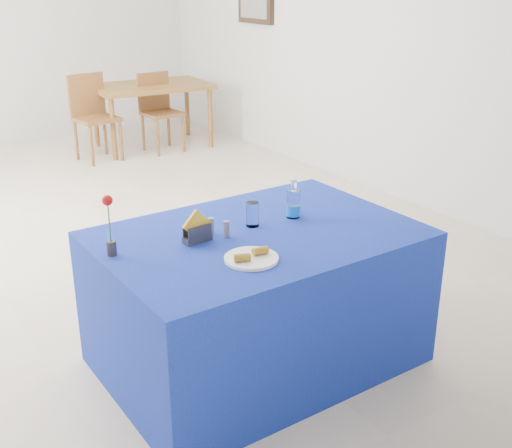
{
  "coord_description": "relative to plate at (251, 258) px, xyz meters",
  "views": [
    {
      "loc": [
        -1.85,
        -4.74,
        2.0
      ],
      "look_at": [
        -0.31,
        -2.48,
        0.92
      ],
      "focal_mm": 45.0,
      "sensor_mm": 36.0,
      "label": 1
    }
  ],
  "objects": [
    {
      "name": "room_shell",
      "position": [
        0.35,
        2.51,
        0.98
      ],
      "size": [
        7.0,
        7.0,
        7.0
      ],
      "color": "silver",
      "rests_on": "ground"
    },
    {
      "name": "chair_bg_left",
      "position": [
        1.0,
        4.67,
        -0.22
      ],
      "size": [
        0.47,
        0.47,
        0.95
      ],
      "rotation": [
        0.0,
        0.0,
        0.12
      ],
      "color": "brown",
      "rests_on": "floor"
    },
    {
      "name": "floor",
      "position": [
        0.35,
        2.51,
        -0.77
      ],
      "size": [
        7.0,
        7.0,
        0.0
      ],
      "primitive_type": "plane",
      "color": "beige",
      "rests_on": "ground"
    },
    {
      "name": "water_bottle",
      "position": [
        0.5,
        0.33,
        0.06
      ],
      "size": [
        0.08,
        0.08,
        0.21
      ],
      "color": "silver",
      "rests_on": "blue_table"
    },
    {
      "name": "banana_pieces",
      "position": [
        -0.0,
        -0.01,
        0.03
      ],
      "size": [
        0.19,
        0.07,
        0.04
      ],
      "color": "gold",
      "rests_on": "plate"
    },
    {
      "name": "pepper_shaker",
      "position": [
        0.05,
        0.3,
        0.04
      ],
      "size": [
        0.03,
        0.03,
        0.08
      ],
      "primitive_type": "cylinder",
      "color": "slate",
      "rests_on": "blue_table"
    },
    {
      "name": "drinking_glass",
      "position": [
        0.24,
        0.35,
        0.06
      ],
      "size": [
        0.07,
        0.07,
        0.13
      ],
      "primitive_type": "cylinder",
      "color": "silver",
      "rests_on": "blue_table"
    },
    {
      "name": "salt_shaker",
      "position": [
        0.01,
        0.38,
        0.04
      ],
      "size": [
        0.03,
        0.03,
        0.08
      ],
      "primitive_type": "cylinder",
      "color": "slate",
      "rests_on": "blue_table"
    },
    {
      "name": "blue_table",
      "position": [
        0.21,
        0.26,
        -0.39
      ],
      "size": [
        1.6,
        1.1,
        0.76
      ],
      "color": "navy",
      "rests_on": "floor"
    },
    {
      "name": "oak_table",
      "position": [
        1.78,
        4.79,
        -0.09
      ],
      "size": [
        1.41,
        0.98,
        0.76
      ],
      "color": "olive",
      "rests_on": "floor"
    },
    {
      "name": "chair_bg_right",
      "position": [
        1.79,
        4.62,
        -0.25
      ],
      "size": [
        0.43,
        0.43,
        0.9
      ],
      "rotation": [
        0.0,
        0.0,
        0.06
      ],
      "color": "brown",
      "rests_on": "floor"
    },
    {
      "name": "napkin_holder",
      "position": [
        -0.1,
        0.33,
        0.04
      ],
      "size": [
        0.16,
        0.07,
        0.17
      ],
      "color": "#37373C",
      "rests_on": "blue_table"
    },
    {
      "name": "rose_vase",
      "position": [
        -0.51,
        0.41,
        0.14
      ],
      "size": [
        0.05,
        0.05,
        0.3
      ],
      "color": "#232328",
      "rests_on": "blue_table"
    },
    {
      "name": "picture_frame",
      "position": [
        2.82,
        4.11,
        0.93
      ],
      "size": [
        0.06,
        0.64,
        0.52
      ],
      "primitive_type": "cube",
      "color": "black",
      "rests_on": "room_shell"
    },
    {
      "name": "plate",
      "position": [
        0.0,
        0.0,
        0.0
      ],
      "size": [
        0.25,
        0.25,
        0.01
      ],
      "primitive_type": "cylinder",
      "color": "white",
      "rests_on": "blue_table"
    },
    {
      "name": "picture_art",
      "position": [
        2.8,
        4.11,
        0.93
      ],
      "size": [
        0.02,
        0.52,
        0.4
      ],
      "primitive_type": "cube",
      "color": "#998C66",
      "rests_on": "room_shell"
    }
  ]
}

